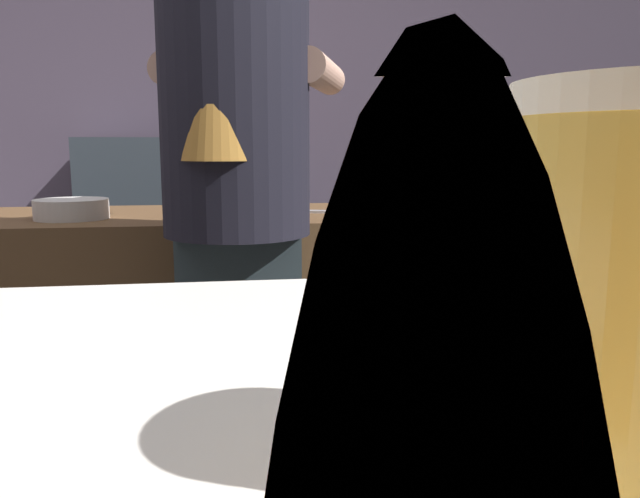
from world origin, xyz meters
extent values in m
cube|color=#4F4354|center=(0.00, 2.20, 1.35)|extent=(5.20, 0.10, 2.70)
cube|color=brown|center=(0.35, 0.61, 0.47)|extent=(2.10, 0.60, 0.93)
cube|color=#313942|center=(-0.15, 1.92, 0.59)|extent=(0.98, 0.36, 1.18)
cube|color=#2A3539|center=(0.11, 0.16, 0.47)|extent=(0.28, 0.20, 0.93)
cylinder|color=black|center=(0.11, 0.16, 1.23)|extent=(0.34, 0.34, 0.59)
cone|color=#B27A33|center=(0.08, 0.07, 1.37)|extent=(0.18, 0.18, 0.53)
cylinder|color=#D5A189|center=(0.00, 0.37, 1.31)|extent=(0.18, 0.33, 0.08)
cylinder|color=#D5A189|center=(0.32, 0.26, 1.31)|extent=(0.18, 0.33, 0.08)
cube|color=#8C5F3F|center=(0.95, 0.54, 1.03)|extent=(0.10, 0.08, 0.20)
cylinder|color=black|center=(0.93, 0.54, 1.18)|extent=(0.02, 0.02, 0.09)
cylinder|color=black|center=(0.95, 0.54, 1.17)|extent=(0.02, 0.02, 0.07)
cylinder|color=black|center=(0.98, 0.54, 1.17)|extent=(0.02, 0.02, 0.07)
cylinder|color=silver|center=(-0.34, 0.52, 0.96)|extent=(0.20, 0.20, 0.06)
cube|color=silver|center=(0.39, 0.56, 0.94)|extent=(0.24, 0.10, 0.01)
cylinder|color=gold|center=(0.22, -1.11, 1.08)|extent=(0.08, 0.08, 0.12)
cylinder|color=black|center=(-0.14, 1.98, 1.26)|extent=(0.07, 0.07, 0.16)
cylinder|color=black|center=(-0.14, 1.98, 1.37)|extent=(0.03, 0.03, 0.06)
cylinder|color=red|center=(-0.14, 1.98, 1.41)|extent=(0.04, 0.04, 0.01)
cylinder|color=red|center=(0.26, 1.85, 1.27)|extent=(0.07, 0.07, 0.17)
cylinder|color=red|center=(0.26, 1.85, 1.38)|extent=(0.03, 0.03, 0.07)
cylinder|color=white|center=(0.26, 1.85, 1.42)|extent=(0.04, 0.04, 0.01)
camera|label=1|loc=(0.10, -1.28, 1.13)|focal=34.53mm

